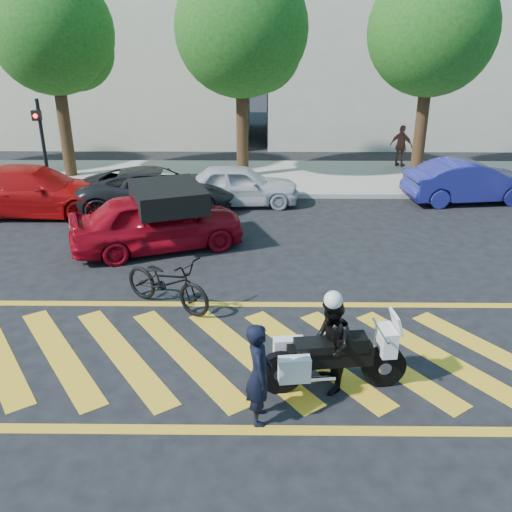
{
  "coord_description": "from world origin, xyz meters",
  "views": [
    {
      "loc": [
        0.71,
        -8.01,
        5.25
      ],
      "look_at": [
        0.61,
        1.99,
        1.05
      ],
      "focal_mm": 38.0,
      "sensor_mm": 36.0,
      "label": 1
    }
  ],
  "objects_px": {
    "officer_moto": "(330,345)",
    "red_convertible": "(157,221)",
    "officer_bike": "(259,374)",
    "police_motorcycle": "(331,358)",
    "parked_right": "(470,181)",
    "parked_mid_left": "(157,190)",
    "parked_left": "(34,191)",
    "parked_mid_right": "(239,185)",
    "bicycle": "(167,282)"
  },
  "relations": [
    {
      "from": "officer_moto",
      "to": "red_convertible",
      "type": "xyz_separation_m",
      "value": [
        -3.71,
        5.88,
        -0.05
      ]
    },
    {
      "from": "officer_bike",
      "to": "police_motorcycle",
      "type": "relative_size",
      "value": 0.67
    },
    {
      "from": "parked_right",
      "to": "parked_mid_left",
      "type": "bearing_deg",
      "value": 88.52
    },
    {
      "from": "red_convertible",
      "to": "parked_left",
      "type": "xyz_separation_m",
      "value": [
        -4.27,
        2.82,
        -0.01
      ]
    },
    {
      "from": "police_motorcycle",
      "to": "officer_bike",
      "type": "bearing_deg",
      "value": -152.55
    },
    {
      "from": "red_convertible",
      "to": "parked_right",
      "type": "height_order",
      "value": "red_convertible"
    },
    {
      "from": "police_motorcycle",
      "to": "parked_mid_left",
      "type": "distance_m",
      "value": 10.06
    },
    {
      "from": "parked_right",
      "to": "parked_mid_right",
      "type": "bearing_deg",
      "value": 85.7
    },
    {
      "from": "officer_bike",
      "to": "officer_moto",
      "type": "height_order",
      "value": "officer_moto"
    },
    {
      "from": "parked_mid_left",
      "to": "parked_mid_right",
      "type": "distance_m",
      "value": 2.59
    },
    {
      "from": "parked_right",
      "to": "police_motorcycle",
      "type": "bearing_deg",
      "value": 143.36
    },
    {
      "from": "officer_bike",
      "to": "police_motorcycle",
      "type": "distance_m",
      "value": 1.35
    },
    {
      "from": "officer_moto",
      "to": "parked_left",
      "type": "distance_m",
      "value": 11.8
    },
    {
      "from": "bicycle",
      "to": "parked_mid_left",
      "type": "relative_size",
      "value": 0.44
    },
    {
      "from": "parked_mid_left",
      "to": "parked_mid_right",
      "type": "xyz_separation_m",
      "value": [
        2.51,
        0.63,
        -0.01
      ]
    },
    {
      "from": "parked_mid_left",
      "to": "parked_mid_right",
      "type": "relative_size",
      "value": 1.25
    },
    {
      "from": "red_convertible",
      "to": "parked_mid_right",
      "type": "bearing_deg",
      "value": -47.13
    },
    {
      "from": "officer_moto",
      "to": "police_motorcycle",
      "type": "bearing_deg",
      "value": 68.05
    },
    {
      "from": "parked_mid_right",
      "to": "red_convertible",
      "type": "bearing_deg",
      "value": 150.15
    },
    {
      "from": "parked_left",
      "to": "parked_mid_left",
      "type": "bearing_deg",
      "value": -84.67
    },
    {
      "from": "parked_mid_left",
      "to": "parked_mid_right",
      "type": "bearing_deg",
      "value": -83.77
    },
    {
      "from": "bicycle",
      "to": "parked_mid_left",
      "type": "bearing_deg",
      "value": 44.24
    },
    {
      "from": "officer_bike",
      "to": "parked_mid_left",
      "type": "xyz_separation_m",
      "value": [
        -3.22,
        9.83,
        -0.12
      ]
    },
    {
      "from": "officer_moto",
      "to": "parked_left",
      "type": "xyz_separation_m",
      "value": [
        -7.98,
        8.7,
        -0.06
      ]
    },
    {
      "from": "parked_left",
      "to": "parked_right",
      "type": "distance_m",
      "value": 13.75
    },
    {
      "from": "officer_bike",
      "to": "bicycle",
      "type": "relative_size",
      "value": 0.74
    },
    {
      "from": "officer_bike",
      "to": "officer_moto",
      "type": "distance_m",
      "value": 1.33
    },
    {
      "from": "officer_bike",
      "to": "officer_moto",
      "type": "xyz_separation_m",
      "value": [
        1.09,
        0.75,
        0.0
      ]
    },
    {
      "from": "parked_mid_right",
      "to": "bicycle",
      "type": "bearing_deg",
      "value": 167.28
    },
    {
      "from": "police_motorcycle",
      "to": "parked_right",
      "type": "relative_size",
      "value": 0.56
    },
    {
      "from": "parked_left",
      "to": "red_convertible",
      "type": "bearing_deg",
      "value": -124.07
    },
    {
      "from": "officer_bike",
      "to": "parked_right",
      "type": "relative_size",
      "value": 0.38
    },
    {
      "from": "parked_right",
      "to": "bicycle",
      "type": "bearing_deg",
      "value": 123.24
    },
    {
      "from": "officer_bike",
      "to": "parked_mid_right",
      "type": "bearing_deg",
      "value": -0.91
    },
    {
      "from": "officer_moto",
      "to": "parked_left",
      "type": "relative_size",
      "value": 0.31
    },
    {
      "from": "police_motorcycle",
      "to": "officer_moto",
      "type": "distance_m",
      "value": 0.23
    },
    {
      "from": "parked_left",
      "to": "parked_right",
      "type": "height_order",
      "value": "parked_left"
    },
    {
      "from": "officer_bike",
      "to": "parked_mid_right",
      "type": "distance_m",
      "value": 10.49
    },
    {
      "from": "parked_left",
      "to": "parked_mid_right",
      "type": "xyz_separation_m",
      "value": [
        6.18,
        1.01,
        -0.07
      ]
    },
    {
      "from": "parked_mid_left",
      "to": "parked_right",
      "type": "height_order",
      "value": "parked_right"
    },
    {
      "from": "bicycle",
      "to": "parked_left",
      "type": "height_order",
      "value": "parked_left"
    },
    {
      "from": "police_motorcycle",
      "to": "parked_mid_left",
      "type": "relative_size",
      "value": 0.49
    },
    {
      "from": "bicycle",
      "to": "parked_mid_left",
      "type": "xyz_separation_m",
      "value": [
        -1.35,
        6.38,
        0.11
      ]
    },
    {
      "from": "parked_left",
      "to": "parked_right",
      "type": "xyz_separation_m",
      "value": [
        13.67,
        1.4,
        -0.04
      ]
    },
    {
      "from": "officer_bike",
      "to": "parked_left",
      "type": "distance_m",
      "value": 11.7
    },
    {
      "from": "officer_bike",
      "to": "parked_left",
      "type": "relative_size",
      "value": 0.31
    },
    {
      "from": "officer_bike",
      "to": "red_convertible",
      "type": "bearing_deg",
      "value": 16.76
    },
    {
      "from": "police_motorcycle",
      "to": "parked_right",
      "type": "distance_m",
      "value": 11.59
    },
    {
      "from": "officer_bike",
      "to": "parked_mid_left",
      "type": "distance_m",
      "value": 10.35
    },
    {
      "from": "red_convertible",
      "to": "parked_right",
      "type": "xyz_separation_m",
      "value": [
        9.41,
        4.22,
        -0.06
      ]
    }
  ]
}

